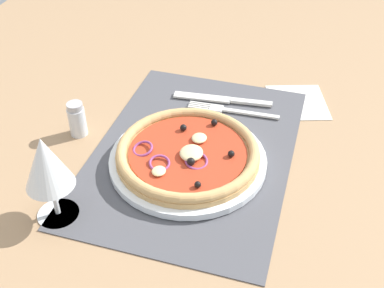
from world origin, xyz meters
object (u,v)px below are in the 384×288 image
at_px(pizza, 186,152).
at_px(pepper_shaker, 77,119).
at_px(fork, 228,110).
at_px(wine_glass, 46,164).
at_px(plate, 186,160).
at_px(knife, 221,99).
at_px(napkin, 297,102).

height_order(pizza, pepper_shaker, pepper_shaker).
bearing_deg(pizza, fork, -11.02).
bearing_deg(pepper_shaker, wine_glass, -162.33).
bearing_deg(pizza, wine_glass, 137.24).
relative_size(plate, pepper_shaker, 4.02).
distance_m(knife, wine_glass, 0.42).
bearing_deg(pepper_shaker, fork, -60.01).
bearing_deg(knife, napkin, -169.83).
bearing_deg(pepper_shaker, plate, -96.79).
xyz_separation_m(plate, pizza, (-0.00, -0.00, 0.02)).
relative_size(knife, wine_glass, 1.35).
distance_m(pizza, wine_glass, 0.24).
xyz_separation_m(fork, wine_glass, (-0.34, 0.19, 0.10)).
bearing_deg(knife, pepper_shaker, 32.18).
distance_m(pizza, pepper_shaker, 0.22).
bearing_deg(wine_glass, fork, -29.10).
bearing_deg(napkin, knife, 105.80).
height_order(pizza, fork, pizza).
xyz_separation_m(pizza, knife, (0.20, -0.01, -0.02)).
relative_size(fork, wine_glass, 1.21).
height_order(plate, wine_glass, wine_glass).
bearing_deg(fork, wine_glass, 58.79).
distance_m(plate, wine_glass, 0.25).
relative_size(plate, napkin, 2.15).
height_order(knife, wine_glass, wine_glass).
bearing_deg(wine_glass, pizza, -42.76).
xyz_separation_m(fork, pepper_shaker, (-0.14, 0.25, 0.03)).
height_order(wine_glass, pepper_shaker, wine_glass).
xyz_separation_m(pizza, wine_glass, (-0.17, 0.15, 0.08)).
xyz_separation_m(napkin, pepper_shaker, (-0.22, 0.38, 0.03)).
bearing_deg(plate, pepper_shaker, 83.21).
bearing_deg(napkin, plate, 146.86).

